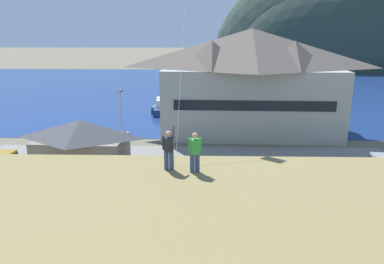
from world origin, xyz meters
The scene contains 21 objects.
ground_plane centered at (0.00, 0.00, 0.00)m, with size 600.00×600.00×0.00m, color #66604C.
parking_lot_pad centered at (0.00, 5.00, 0.05)m, with size 40.00×20.00×0.10m, color gray.
bay_water centered at (0.00, 60.00, 0.01)m, with size 360.00×84.00×0.03m, color navy.
far_hill_west_ridge centered at (57.83, 110.23, 0.00)m, with size 94.11×44.59×67.39m, color #2D3D33.
far_hill_east_peak centered at (69.61, 119.48, 0.00)m, with size 128.76×62.74×91.12m, color #2D3D33.
harbor_lodge centered at (7.18, 20.94, 6.57)m, with size 21.69×11.48×12.30m.
storage_shed_near_lot centered at (-8.94, 7.90, 2.38)m, with size 8.26×5.29×4.59m.
wharf_dock centered at (-1.23, 32.85, 0.35)m, with size 3.20×11.70×0.70m.
moored_boat_wharfside centered at (-4.66, 34.23, 0.72)m, with size 2.85×6.96×2.16m.
moored_boat_outer_mooring centered at (2.21, 35.22, 0.72)m, with size 2.52×7.01×2.16m.
moored_boat_inner_slip centered at (-4.51, 31.89, 0.72)m, with size 1.96×6.01×2.16m.
parked_car_mid_row_near centered at (-2.84, 5.43, 1.06)m, with size 4.27×2.18×1.82m.
parked_car_mid_row_center centered at (5.43, 5.52, 1.06)m, with size 4.25×2.15×1.82m.
parked_car_mid_row_far centered at (16.78, 7.12, 1.06)m, with size 4.34×2.34×1.82m.
parked_car_lone_by_shed centered at (7.10, 0.43, 1.06)m, with size 4.34×2.34×1.82m.
parked_car_back_row_left centered at (-2.45, 0.09, 1.06)m, with size 4.30×2.25×1.82m.
parked_car_front_row_red centered at (-7.84, -0.54, 1.06)m, with size 4.34×2.34×1.82m.
parked_car_corner_spot centered at (-15.61, 7.08, 1.06)m, with size 4.22×2.10×1.82m.
parking_light_pole centered at (-5.95, 10.56, 3.96)m, with size 0.24×0.78×6.65m.
person_kite_flyer centered at (0.07, -7.29, 6.96)m, with size 0.51×0.66×1.86m.
person_companion centered at (1.19, -7.56, 6.94)m, with size 0.54×0.40×1.74m.
Camera 1 is at (1.46, -22.14, 11.71)m, focal length 34.19 mm.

